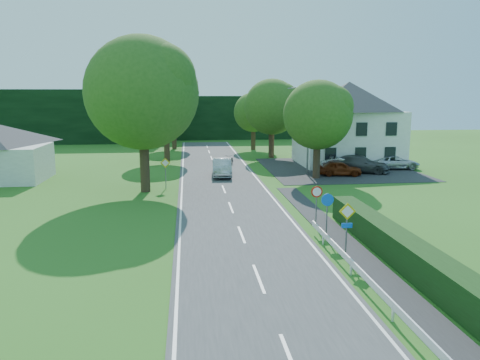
{
  "coord_description": "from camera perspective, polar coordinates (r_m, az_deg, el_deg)",
  "views": [
    {
      "loc": [
        -2.75,
        -11.63,
        7.38
      ],
      "look_at": [
        0.44,
        16.62,
        2.12
      ],
      "focal_mm": 35.0,
      "sensor_mm": 36.0,
      "label": 1
    }
  ],
  "objects": [
    {
      "name": "line_centre",
      "position": [
        32.58,
        -1.44,
        -2.53
      ],
      "size": [
        0.12,
        80.0,
        0.01
      ],
      "primitive_type": null,
      "color": "white",
      "rests_on": "road"
    },
    {
      "name": "parasol",
      "position": [
        46.83,
        9.29,
        2.46
      ],
      "size": [
        2.65,
        2.67,
        1.83
      ],
      "primitive_type": "imported",
      "rotation": [
        0.0,
        0.0,
        0.42
      ],
      "color": "#AB0D1B",
      "rests_on": "parking_pad"
    },
    {
      "name": "parked_car_grey",
      "position": [
        45.61,
        14.37,
        1.92
      ],
      "size": [
        5.96,
        4.17,
        1.6
      ],
      "primitive_type": "imported",
      "rotation": [
        0.0,
        0.0,
        1.18
      ],
      "color": "#434448",
      "rests_on": "parking_pad"
    },
    {
      "name": "sign_speed_limit",
      "position": [
        26.2,
        9.32,
        -2.02
      ],
      "size": [
        0.64,
        0.11,
        2.37
      ],
      "color": "slate",
      "rests_on": "ground"
    },
    {
      "name": "sign_priority_right",
      "position": [
        21.57,
        12.91,
        -4.79
      ],
      "size": [
        0.78,
        0.09,
        2.59
      ],
      "color": "slate",
      "rests_on": "ground"
    },
    {
      "name": "treeline_right",
      "position": [
        78.46,
        1.44,
        7.65
      ],
      "size": [
        30.0,
        5.0,
        7.0
      ],
      "primitive_type": "cube",
      "color": "black",
      "rests_on": "ground"
    },
    {
      "name": "tree_main",
      "position": [
        35.81,
        -11.76,
        7.77
      ],
      "size": [
        9.4,
        9.4,
        11.64
      ],
      "primitive_type": null,
      "color": "#2A5218",
      "rests_on": "ground"
    },
    {
      "name": "house_white",
      "position": [
        50.57,
        13.0,
        6.85
      ],
      "size": [
        10.6,
        8.4,
        8.6
      ],
      "color": "silver",
      "rests_on": "ground"
    },
    {
      "name": "motorcycle",
      "position": [
        48.59,
        -1.2,
        2.46
      ],
      "size": [
        1.43,
        2.23,
        1.11
      ],
      "primitive_type": "imported",
      "rotation": [
        0.0,
        0.0,
        -0.36
      ],
      "color": "black",
      "rests_on": "road"
    },
    {
      "name": "tree_right_mid",
      "position": [
        41.31,
        9.43,
        6.06
      ],
      "size": [
        7.0,
        7.0,
        8.58
      ],
      "primitive_type": null,
      "color": "#2A5218",
      "rests_on": "ground"
    },
    {
      "name": "moving_car",
      "position": [
        42.19,
        -2.23,
        1.54
      ],
      "size": [
        1.87,
        4.84,
        1.57
      ],
      "primitive_type": "imported",
      "rotation": [
        0.0,
        0.0,
        -0.04
      ],
      "color": "#A7A7AB",
      "rests_on": "road"
    },
    {
      "name": "parked_car_silver_a",
      "position": [
        45.57,
        12.39,
        1.83
      ],
      "size": [
        4.29,
        2.27,
        1.35
      ],
      "primitive_type": "imported",
      "rotation": [
        0.0,
        0.0,
        1.35
      ],
      "color": "#A7A8AB",
      "rests_on": "parking_pad"
    },
    {
      "name": "parking_pad",
      "position": [
        47.57,
        11.7,
        1.37
      ],
      "size": [
        14.0,
        16.0,
        0.04
      ],
      "primitive_type": "cube",
      "color": "#252527",
      "rests_on": "ground"
    },
    {
      "name": "parked_car_silver_b",
      "position": [
        48.72,
        18.35,
        2.07
      ],
      "size": [
        4.9,
        2.51,
        1.32
      ],
      "primitive_type": "imported",
      "rotation": [
        0.0,
        0.0,
        1.5
      ],
      "color": "#BBBCC3",
      "rests_on": "parking_pad"
    },
    {
      "name": "tree_left_back",
      "position": [
        63.74,
        -8.08,
        7.38
      ],
      "size": [
        6.6,
        6.6,
        8.07
      ],
      "primitive_type": null,
      "color": "#2A5218",
      "rests_on": "ground"
    },
    {
      "name": "footpath",
      "position": [
        17.3,
        21.54,
        -15.48
      ],
      "size": [
        1.5,
        44.0,
        0.04
      ],
      "primitive_type": "cube",
      "color": "#252527",
      "rests_on": "ground"
    },
    {
      "name": "sign_priority_left",
      "position": [
        37.08,
        -9.08,
        1.57
      ],
      "size": [
        0.78,
        0.09,
        2.44
      ],
      "color": "slate",
      "rests_on": "ground"
    },
    {
      "name": "tree_left_far",
      "position": [
        51.77,
        -9.0,
        6.94
      ],
      "size": [
        7.0,
        7.0,
        8.58
      ],
      "primitive_type": null,
      "color": "#2A5218",
      "rests_on": "ground"
    },
    {
      "name": "tree_right_back",
      "position": [
        62.35,
        1.64,
        7.17
      ],
      "size": [
        6.2,
        6.2,
        7.56
      ],
      "primitive_type": null,
      "color": "#2A5218",
      "rests_on": "ground"
    },
    {
      "name": "treeline_left",
      "position": [
        77.91,
        -25.56,
        6.99
      ],
      "size": [
        44.0,
        6.0,
        8.0
      ],
      "primitive_type": "cube",
      "color": "black",
      "rests_on": "ground"
    },
    {
      "name": "tree_right_far",
      "position": [
        54.58,
        3.88,
        7.49
      ],
      "size": [
        7.4,
        7.4,
        9.09
      ],
      "primitive_type": null,
      "color": "#2A5218",
      "rests_on": "ground"
    },
    {
      "name": "line_edge_right",
      "position": [
        33.02,
        4.19,
        -2.38
      ],
      "size": [
        0.12,
        80.0,
        0.01
      ],
      "primitive_type": "cube",
      "color": "white",
      "rests_on": "road"
    },
    {
      "name": "streetlight",
      "position": [
        43.11,
        8.14,
        6.5
      ],
      "size": [
        2.03,
        0.18,
        8.0
      ],
      "color": "slate",
      "rests_on": "ground"
    },
    {
      "name": "sign_roundabout",
      "position": [
        24.36,
        10.58,
        -3.24
      ],
      "size": [
        0.64,
        0.08,
        2.37
      ],
      "color": "slate",
      "rests_on": "ground"
    },
    {
      "name": "parked_car_red",
      "position": [
        43.4,
        12.07,
        1.4
      ],
      "size": [
        4.09,
        2.18,
        1.33
      ],
      "primitive_type": "imported",
      "rotation": [
        0.0,
        0.0,
        1.41
      ],
      "color": "#62200A",
      "rests_on": "parking_pad"
    },
    {
      "name": "road",
      "position": [
        32.59,
        -1.44,
        -2.57
      ],
      "size": [
        7.0,
        80.0,
        0.04
      ],
      "primitive_type": "cube",
      "color": "#3B3B3E",
      "rests_on": "ground"
    },
    {
      "name": "line_edge_left",
      "position": [
        32.47,
        -7.17,
        -2.65
      ],
      "size": [
        0.12,
        80.0,
        0.01
      ],
      "primitive_type": "cube",
      "color": "white",
      "rests_on": "road"
    }
  ]
}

